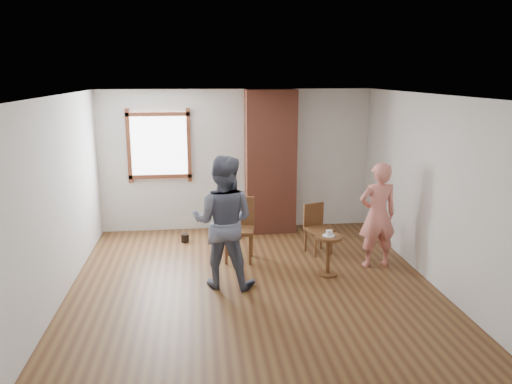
# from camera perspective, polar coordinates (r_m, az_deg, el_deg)

# --- Properties ---
(ground) EXTENTS (5.50, 5.50, 0.00)m
(ground) POSITION_cam_1_polar(r_m,az_deg,el_deg) (7.02, -0.36, -10.72)
(ground) COLOR brown
(ground) RESTS_ON ground
(room_shell) EXTENTS (5.04, 5.52, 2.62)m
(room_shell) POSITION_cam_1_polar(r_m,az_deg,el_deg) (7.09, -1.38, 4.78)
(room_shell) COLOR silver
(room_shell) RESTS_ON ground
(brick_chimney) EXTENTS (0.90, 0.50, 2.60)m
(brick_chimney) POSITION_cam_1_polar(r_m,az_deg,el_deg) (9.10, 1.64, 3.46)
(brick_chimney) COLOR #984B36
(brick_chimney) RESTS_ON ground
(stoneware_crock) EXTENTS (0.41, 0.41, 0.46)m
(stoneware_crock) POSITION_cam_1_polar(r_m,az_deg,el_deg) (9.14, -3.69, -3.42)
(stoneware_crock) COLOR tan
(stoneware_crock) RESTS_ON ground
(dark_pot) EXTENTS (0.15, 0.15, 0.14)m
(dark_pot) POSITION_cam_1_polar(r_m,az_deg,el_deg) (8.83, -8.12, -5.23)
(dark_pot) COLOR black
(dark_pot) RESTS_ON ground
(dining_chair_left) EXTENTS (0.52, 0.52, 0.98)m
(dining_chair_left) POSITION_cam_1_polar(r_m,az_deg,el_deg) (7.85, -1.92, -3.80)
(dining_chair_left) COLOR brown
(dining_chair_left) RESTS_ON ground
(dining_chair_right) EXTENTS (0.48, 0.48, 0.80)m
(dining_chair_right) POSITION_cam_1_polar(r_m,az_deg,el_deg) (8.22, 6.94, -3.82)
(dining_chair_right) COLOR brown
(dining_chair_right) RESTS_ON ground
(side_table) EXTENTS (0.40, 0.40, 0.60)m
(side_table) POSITION_cam_1_polar(r_m,az_deg,el_deg) (7.32, 8.25, -6.44)
(side_table) COLOR brown
(side_table) RESTS_ON ground
(cake_plate) EXTENTS (0.18, 0.18, 0.01)m
(cake_plate) POSITION_cam_1_polar(r_m,az_deg,el_deg) (7.26, 8.30, -4.95)
(cake_plate) COLOR white
(cake_plate) RESTS_ON side_table
(cake_slice) EXTENTS (0.08, 0.07, 0.06)m
(cake_slice) POSITION_cam_1_polar(r_m,az_deg,el_deg) (7.25, 8.39, -4.69)
(cake_slice) COLOR silver
(cake_slice) RESTS_ON cake_plate
(man) EXTENTS (1.04, 0.91, 1.82)m
(man) POSITION_cam_1_polar(r_m,az_deg,el_deg) (6.78, -3.77, -3.42)
(man) COLOR #121833
(man) RESTS_ON ground
(person_pink) EXTENTS (0.61, 0.42, 1.61)m
(person_pink) POSITION_cam_1_polar(r_m,az_deg,el_deg) (7.68, 13.72, -2.60)
(person_pink) COLOR #E27F71
(person_pink) RESTS_ON ground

